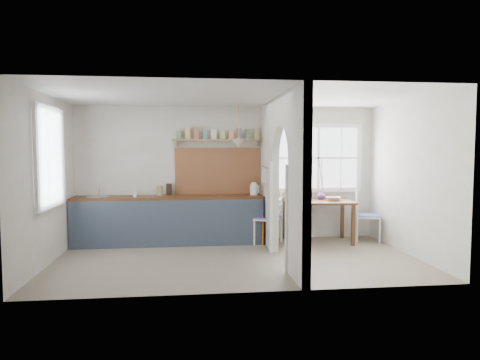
{
  "coord_description": "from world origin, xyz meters",
  "views": [
    {
      "loc": [
        -0.73,
        -6.72,
        1.75
      ],
      "look_at": [
        0.1,
        0.42,
        1.25
      ],
      "focal_mm": 32.0,
      "sensor_mm": 36.0,
      "label": 1
    }
  ],
  "objects": [
    {
      "name": "counter",
      "position": [
        -1.13,
        1.33,
        0.46
      ],
      "size": [
        3.5,
        0.6,
        0.9
      ],
      "color": "#552F19",
      "rests_on": "floor"
    },
    {
      "name": "floor",
      "position": [
        0.0,
        0.0,
        0.0
      ],
      "size": [
        5.8,
        3.2,
        0.01
      ],
      "primitive_type": "cube",
      "color": "#776A5B",
      "rests_on": "ground"
    },
    {
      "name": "bowl",
      "position": [
        1.96,
        1.08,
        0.83
      ],
      "size": [
        0.33,
        0.33,
        0.07
      ],
      "primitive_type": "imported",
      "rotation": [
        0.0,
        0.0,
        -0.2
      ],
      "color": "beige",
      "rests_on": "dining_table"
    },
    {
      "name": "plate",
      "position": [
        1.31,
        1.07,
        0.81
      ],
      "size": [
        0.2,
        0.2,
        0.02
      ],
      "primitive_type": "cylinder",
      "rotation": [
        0.0,
        0.0,
        0.08
      ],
      "color": "black",
      "rests_on": "dining_table"
    },
    {
      "name": "chair_right",
      "position": [
        2.67,
        1.14,
        0.5
      ],
      "size": [
        0.58,
        0.58,
        1.0
      ],
      "primitive_type": null,
      "rotation": [
        0.0,
        0.0,
        1.25
      ],
      "color": "white",
      "rests_on": "floor"
    },
    {
      "name": "partition",
      "position": [
        0.7,
        0.06,
        1.45
      ],
      "size": [
        0.12,
        3.2,
        2.6
      ],
      "color": "silver",
      "rests_on": "floor"
    },
    {
      "name": "shelf",
      "position": [
        -0.21,
        1.49,
        2.01
      ],
      "size": [
        1.75,
        0.2,
        0.21
      ],
      "color": "#AB754B",
      "rests_on": "walls"
    },
    {
      "name": "backsplash",
      "position": [
        -0.2,
        1.58,
        1.35
      ],
      "size": [
        1.65,
        0.03,
        0.9
      ],
      "primitive_type": "cube",
      "color": "#9A5E37",
      "rests_on": "walls"
    },
    {
      "name": "sink",
      "position": [
        -2.43,
        1.3,
        0.89
      ],
      "size": [
        0.4,
        0.4,
        0.02
      ],
      "primitive_type": "cylinder",
      "color": "silver",
      "rests_on": "counter"
    },
    {
      "name": "towel_orange",
      "position": [
        0.58,
        0.95,
        0.25
      ],
      "size": [
        0.02,
        0.03,
        0.51
      ],
      "primitive_type": "cube",
      "color": "#D57301",
      "rests_on": "counter"
    },
    {
      "name": "vase",
      "position": [
        1.78,
        1.31,
        0.89
      ],
      "size": [
        0.2,
        0.2,
        0.17
      ],
      "primitive_type": "imported",
      "rotation": [
        0.0,
        0.0,
        -0.26
      ],
      "color": "#613B77",
      "rests_on": "dining_table"
    },
    {
      "name": "pendant_lamp",
      "position": [
        0.15,
        1.15,
        1.88
      ],
      "size": [
        0.26,
        0.26,
        0.16
      ],
      "primitive_type": "cone",
      "color": "silver",
      "rests_on": "ceiling"
    },
    {
      "name": "nook_window",
      "position": [
        1.8,
        1.56,
        1.6
      ],
      "size": [
        1.76,
        0.1,
        1.3
      ],
      "primitive_type": null,
      "color": "white",
      "rests_on": "walls"
    },
    {
      "name": "jar",
      "position": [
        -1.31,
        1.43,
        0.99
      ],
      "size": [
        0.15,
        0.15,
        0.18
      ],
      "primitive_type": "cylinder",
      "rotation": [
        0.0,
        0.0,
        -0.39
      ],
      "color": "#8D8654",
      "rests_on": "counter"
    },
    {
      "name": "kitchen_window",
      "position": [
        -2.87,
        0.0,
        1.65
      ],
      "size": [
        0.1,
        1.16,
        1.5
      ],
      "primitive_type": null,
      "color": "white",
      "rests_on": "walls"
    },
    {
      "name": "kettle",
      "position": [
        0.46,
        1.31,
        1.02
      ],
      "size": [
        0.24,
        0.21,
        0.24
      ],
      "primitive_type": null,
      "rotation": [
        0.0,
        0.0,
        -0.29
      ],
      "color": "white",
      "rests_on": "counter"
    },
    {
      "name": "towel_magenta",
      "position": [
        0.58,
        0.97,
        0.28
      ],
      "size": [
        0.02,
        0.03,
        0.57
      ],
      "primitive_type": "cube",
      "color": "#C42A63",
      "rests_on": "counter"
    },
    {
      "name": "ceiling",
      "position": [
        0.0,
        0.0,
        2.6
      ],
      "size": [
        5.8,
        3.2,
        0.01
      ],
      "primitive_type": "cube",
      "color": "silver",
      "rests_on": "walls"
    },
    {
      "name": "chair_left",
      "position": [
        0.7,
        1.1,
        0.5
      ],
      "size": [
        0.6,
        0.6,
        0.99
      ],
      "primitive_type": null,
      "rotation": [
        0.0,
        0.0,
        -2.01
      ],
      "color": "white",
      "rests_on": "floor"
    },
    {
      "name": "mug_b",
      "position": [
        -1.77,
        1.42,
        0.95
      ],
      "size": [
        0.15,
        0.15,
        0.09
      ],
      "primitive_type": "imported",
      "rotation": [
        0.0,
        0.0,
        -0.41
      ],
      "color": "silver",
      "rests_on": "counter"
    },
    {
      "name": "walls",
      "position": [
        0.0,
        0.0,
        1.3
      ],
      "size": [
        5.81,
        3.21,
        2.6
      ],
      "color": "silver",
      "rests_on": "floor"
    },
    {
      "name": "mug_a",
      "position": [
        -1.75,
        1.17,
        0.95
      ],
      "size": [
        0.12,
        0.12,
        0.09
      ],
      "primitive_type": "imported",
      "rotation": [
        0.0,
        0.0,
        -0.22
      ],
      "color": "white",
      "rests_on": "counter"
    },
    {
      "name": "utensil_rail",
      "position": [
        0.61,
        0.9,
        1.45
      ],
      "size": [
        0.02,
        0.5,
        0.02
      ],
      "primitive_type": "cylinder",
      "rotation": [
        1.57,
        0.0,
        0.0
      ],
      "color": "silver",
      "rests_on": "partition"
    },
    {
      "name": "table_cup",
      "position": [
        1.46,
        1.01,
        0.85
      ],
      "size": [
        0.12,
        0.12,
        0.1
      ],
      "primitive_type": "imported",
      "rotation": [
        0.0,
        0.0,
        -0.13
      ],
      "color": "#5F7C5D",
      "rests_on": "dining_table"
    },
    {
      "name": "dining_table",
      "position": [
        1.67,
        1.14,
        0.4
      ],
      "size": [
        1.34,
        0.95,
        0.8
      ],
      "primitive_type": null,
      "rotation": [
        0.0,
        0.0,
        -0.08
      ],
      "color": "#552F19",
      "rests_on": "floor"
    },
    {
      "name": "knife_block",
      "position": [
        -1.14,
        1.48,
        1.01
      ],
      "size": [
        0.1,
        0.14,
        0.22
      ],
      "primitive_type": "cube",
      "rotation": [
        0.0,
        0.0,
        -0.0
      ],
      "color": "#3F271C",
      "rests_on": "counter"
    }
  ]
}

